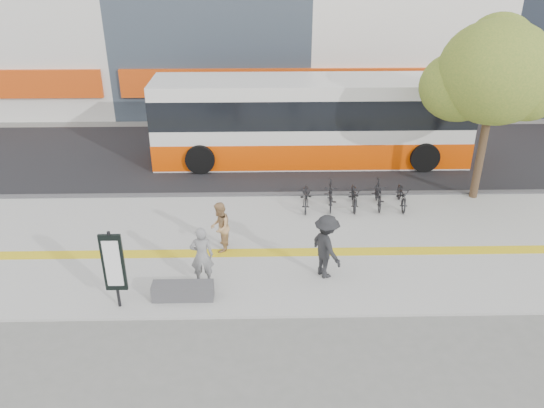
{
  "coord_description": "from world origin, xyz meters",
  "views": [
    {
      "loc": [
        -0.52,
        -12.75,
        8.66
      ],
      "look_at": [
        -0.2,
        2.0,
        1.22
      ],
      "focal_mm": 35.46,
      "sensor_mm": 36.0,
      "label": 1
    }
  ],
  "objects_px": {
    "street_tree": "(493,74)",
    "pedestrian_tan": "(220,227)",
    "signboard": "(113,264)",
    "bench": "(183,291)",
    "seated_woman": "(202,256)",
    "bus": "(311,123)",
    "pedestrian_dark": "(326,246)"
  },
  "relations": [
    {
      "from": "pedestrian_tan",
      "to": "pedestrian_dark",
      "type": "bearing_deg",
      "value": 69.64
    },
    {
      "from": "signboard",
      "to": "bench",
      "type": "bearing_deg",
      "value": 10.81
    },
    {
      "from": "street_tree",
      "to": "seated_woman",
      "type": "distance_m",
      "value": 11.31
    },
    {
      "from": "seated_woman",
      "to": "pedestrian_tan",
      "type": "xyz_separation_m",
      "value": [
        0.37,
        1.69,
        -0.08
      ]
    },
    {
      "from": "signboard",
      "to": "pedestrian_tan",
      "type": "distance_m",
      "value": 3.68
    },
    {
      "from": "pedestrian_tan",
      "to": "pedestrian_dark",
      "type": "xyz_separation_m",
      "value": [
        3.01,
        -1.42,
        0.15
      ]
    },
    {
      "from": "signboard",
      "to": "pedestrian_tan",
      "type": "relative_size",
      "value": 1.41
    },
    {
      "from": "bench",
      "to": "pedestrian_tan",
      "type": "xyz_separation_m",
      "value": [
        0.83,
        2.41,
        0.56
      ]
    },
    {
      "from": "bench",
      "to": "signboard",
      "type": "relative_size",
      "value": 0.73
    },
    {
      "from": "bench",
      "to": "street_tree",
      "type": "xyz_separation_m",
      "value": [
        9.78,
        6.02,
        4.21
      ]
    },
    {
      "from": "bus",
      "to": "seated_woman",
      "type": "distance_m",
      "value": 9.74
    },
    {
      "from": "signboard",
      "to": "pedestrian_dark",
      "type": "height_order",
      "value": "signboard"
    },
    {
      "from": "bench",
      "to": "street_tree",
      "type": "bearing_deg",
      "value": 31.62
    },
    {
      "from": "pedestrian_tan",
      "to": "bus",
      "type": "bearing_deg",
      "value": 160.46
    },
    {
      "from": "bus",
      "to": "pedestrian_dark",
      "type": "relative_size",
      "value": 6.88
    },
    {
      "from": "signboard",
      "to": "bus",
      "type": "height_order",
      "value": "bus"
    },
    {
      "from": "bench",
      "to": "pedestrian_tan",
      "type": "height_order",
      "value": "pedestrian_tan"
    },
    {
      "from": "bench",
      "to": "seated_woman",
      "type": "relative_size",
      "value": 0.93
    },
    {
      "from": "street_tree",
      "to": "pedestrian_dark",
      "type": "distance_m",
      "value": 8.54
    },
    {
      "from": "signboard",
      "to": "pedestrian_tan",
      "type": "bearing_deg",
      "value": 48.12
    },
    {
      "from": "street_tree",
      "to": "bus",
      "type": "xyz_separation_m",
      "value": [
        -5.64,
        3.68,
        -2.84
      ]
    },
    {
      "from": "street_tree",
      "to": "pedestrian_tan",
      "type": "xyz_separation_m",
      "value": [
        -8.95,
        -3.61,
        -3.65
      ]
    },
    {
      "from": "seated_woman",
      "to": "pedestrian_tan",
      "type": "height_order",
      "value": "seated_woman"
    },
    {
      "from": "street_tree",
      "to": "pedestrian_tan",
      "type": "relative_size",
      "value": 4.04
    },
    {
      "from": "bus",
      "to": "pedestrian_dark",
      "type": "bearing_deg",
      "value": -91.99
    },
    {
      "from": "seated_woman",
      "to": "bus",
      "type": "bearing_deg",
      "value": -116.47
    },
    {
      "from": "bench",
      "to": "pedestrian_tan",
      "type": "distance_m",
      "value": 2.61
    },
    {
      "from": "signboard",
      "to": "seated_woman",
      "type": "xyz_separation_m",
      "value": [
        2.06,
        1.02,
        -0.43
      ]
    },
    {
      "from": "bench",
      "to": "signboard",
      "type": "distance_m",
      "value": 1.94
    },
    {
      "from": "bench",
      "to": "pedestrian_dark",
      "type": "height_order",
      "value": "pedestrian_dark"
    },
    {
      "from": "signboard",
      "to": "seated_woman",
      "type": "distance_m",
      "value": 2.34
    },
    {
      "from": "signboard",
      "to": "street_tree",
      "type": "height_order",
      "value": "street_tree"
    }
  ]
}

